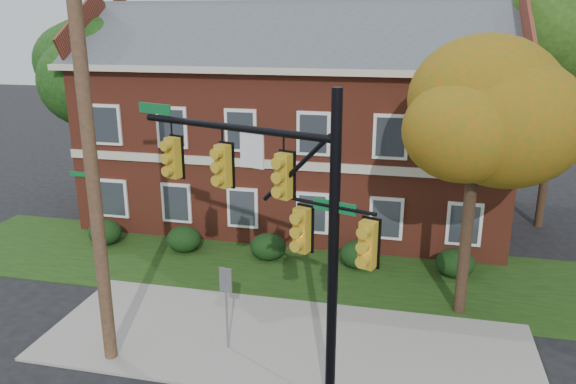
% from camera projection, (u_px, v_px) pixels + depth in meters
% --- Properties ---
extents(ground, '(120.00, 120.00, 0.00)m').
position_uv_depth(ground, '(277.00, 363.00, 15.23)').
color(ground, black).
rests_on(ground, ground).
extents(sidewalk, '(14.00, 5.00, 0.08)m').
position_uv_depth(sidewalk, '(285.00, 342.00, 16.16)').
color(sidewalk, gray).
rests_on(sidewalk, ground).
extents(grass_strip, '(30.00, 6.00, 0.04)m').
position_uv_depth(grass_strip, '(316.00, 271.00, 20.83)').
color(grass_strip, '#193811').
rests_on(grass_strip, ground).
extents(apartment_building, '(18.80, 8.80, 9.74)m').
position_uv_depth(apartment_building, '(297.00, 112.00, 25.36)').
color(apartment_building, maroon).
rests_on(apartment_building, ground).
extents(hedge_far_left, '(1.40, 1.26, 1.05)m').
position_uv_depth(hedge_far_left, '(105.00, 232.00, 23.24)').
color(hedge_far_left, black).
rests_on(hedge_far_left, ground).
extents(hedge_left, '(1.40, 1.26, 1.05)m').
position_uv_depth(hedge_left, '(184.00, 239.00, 22.50)').
color(hedge_left, black).
rests_on(hedge_left, ground).
extents(hedge_center, '(1.40, 1.26, 1.05)m').
position_uv_depth(hedge_center, '(268.00, 247.00, 21.76)').
color(hedge_center, black).
rests_on(hedge_center, ground).
extents(hedge_right, '(1.40, 1.26, 1.05)m').
position_uv_depth(hedge_right, '(358.00, 255.00, 21.01)').
color(hedge_right, black).
rests_on(hedge_right, ground).
extents(hedge_far_right, '(1.40, 1.26, 1.05)m').
position_uv_depth(hedge_far_right, '(455.00, 263.00, 20.27)').
color(hedge_far_right, black).
rests_on(hedge_far_right, ground).
extents(tree_near_right, '(4.50, 4.25, 8.58)m').
position_uv_depth(tree_near_right, '(488.00, 104.00, 15.79)').
color(tree_near_right, black).
rests_on(tree_near_right, ground).
extents(tree_left_rear, '(5.40, 5.10, 8.88)m').
position_uv_depth(tree_left_rear, '(86.00, 72.00, 25.89)').
color(tree_left_rear, black).
rests_on(tree_left_rear, ground).
extents(tree_right_rear, '(6.30, 5.95, 10.62)m').
position_uv_depth(tree_right_rear, '(573.00, 41.00, 22.85)').
color(tree_right_rear, black).
rests_on(tree_right_rear, ground).
extents(tree_far_rear, '(6.84, 6.46, 11.52)m').
position_uv_depth(tree_far_rear, '(350.00, 23.00, 31.27)').
color(tree_far_rear, black).
rests_on(tree_far_rear, ground).
extents(traffic_signal, '(6.48, 2.46, 7.61)m').
position_uv_depth(traffic_signal, '(281.00, 210.00, 12.90)').
color(traffic_signal, gray).
rests_on(traffic_signal, ground).
extents(utility_pole, '(1.61, 0.39, 10.33)m').
position_uv_depth(utility_pole, '(92.00, 175.00, 13.91)').
color(utility_pole, '#443020').
rests_on(utility_pole, ground).
extents(sign_post, '(0.37, 0.11, 2.51)m').
position_uv_depth(sign_post, '(226.00, 295.00, 15.36)').
color(sign_post, slate).
rests_on(sign_post, ground).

